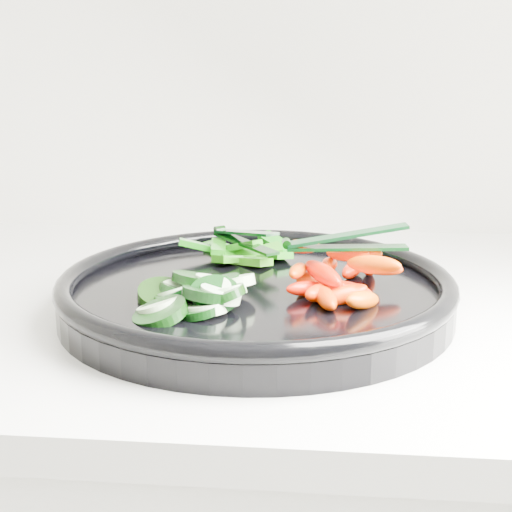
{
  "coord_description": "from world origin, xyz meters",
  "views": [
    {
      "loc": [
        -0.17,
        1.0,
        1.16
      ],
      "look_at": [
        -0.23,
        1.64,
        0.99
      ],
      "focal_mm": 50.0,
      "sensor_mm": 36.0,
      "label": 1
    }
  ],
  "objects": [
    {
      "name": "carrot_pile",
      "position": [
        -0.15,
        1.63,
        0.97
      ],
      "size": [
        0.12,
        0.15,
        0.05
      ],
      "color": "#FB2700",
      "rests_on": "veggie_tray"
    },
    {
      "name": "veggie_tray",
      "position": [
        -0.23,
        1.64,
        0.95
      ],
      "size": [
        0.45,
        0.45,
        0.04
      ],
      "color": "black",
      "rests_on": "counter"
    },
    {
      "name": "tong_carrot",
      "position": [
        -0.15,
        1.63,
        1.0
      ],
      "size": [
        0.11,
        0.03,
        0.02
      ],
      "color": "black",
      "rests_on": "carrot_pile"
    },
    {
      "name": "pepper_pile",
      "position": [
        -0.26,
        1.74,
        0.96
      ],
      "size": [
        0.13,
        0.1,
        0.03
      ],
      "color": "#1B6B0A",
      "rests_on": "veggie_tray"
    },
    {
      "name": "cucumber_pile",
      "position": [
        -0.28,
        1.59,
        0.96
      ],
      "size": [
        0.11,
        0.14,
        0.04
      ],
      "color": "black",
      "rests_on": "veggie_tray"
    },
    {
      "name": "tong_pepper",
      "position": [
        -0.26,
        1.74,
        0.98
      ],
      "size": [
        0.08,
        0.1,
        0.02
      ],
      "color": "black",
      "rests_on": "pepper_pile"
    }
  ]
}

